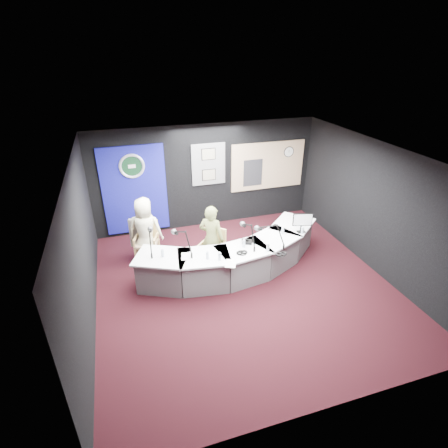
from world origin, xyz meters
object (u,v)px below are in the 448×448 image
object	(u,v)px
broadcast_desk	(234,257)
person_woman	(212,239)
armchair_right	(212,249)
armchair_left	(147,243)
person_man	(145,230)

from	to	relation	value
broadcast_desk	person_woman	xyz separation A→B (m)	(-0.43, 0.25, 0.41)
broadcast_desk	armchair_right	xyz separation A→B (m)	(-0.43, 0.25, 0.15)
armchair_left	person_man	bearing A→B (deg)	0.00
armchair_right	person_man	size ratio (longest dim) A/B	0.66
person_man	person_woman	xyz separation A→B (m)	(1.34, -0.80, -0.01)
broadcast_desk	armchair_left	bearing A→B (deg)	149.48
person_man	broadcast_desk	bearing A→B (deg)	166.63
broadcast_desk	person_woman	distance (m)	0.64
broadcast_desk	person_man	world-z (taller)	person_man
armchair_left	armchair_right	world-z (taller)	armchair_right
armchair_right	person_man	xyz separation A→B (m)	(-1.34, 0.80, 0.27)
broadcast_desk	armchair_left	xyz separation A→B (m)	(-1.78, 1.05, 0.09)
broadcast_desk	person_woman	size ratio (longest dim) A/B	2.88
armchair_right	person_man	distance (m)	1.59
armchair_left	armchair_right	distance (m)	1.56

